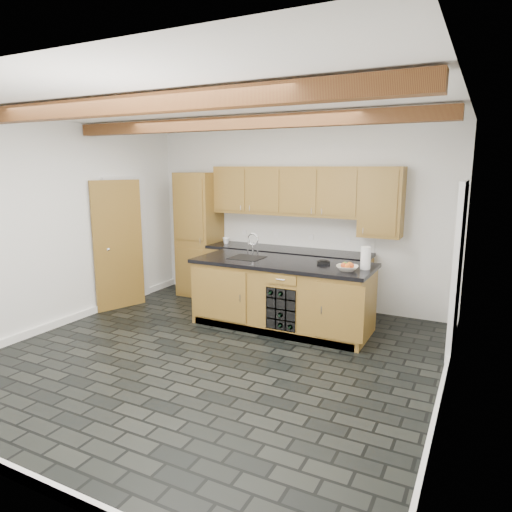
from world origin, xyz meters
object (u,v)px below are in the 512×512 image
(island, at_px, (282,295))
(kitchen_scale, at_px, (323,262))
(paper_towel, at_px, (366,258))
(fruit_bowl, at_px, (347,268))

(island, height_order, kitchen_scale, kitchen_scale)
(kitchen_scale, height_order, paper_towel, paper_towel)
(island, bearing_deg, paper_towel, 2.32)
(island, relative_size, kitchen_scale, 13.20)
(paper_towel, bearing_deg, island, -177.68)
(kitchen_scale, xyz_separation_m, fruit_bowl, (0.39, -0.26, 0.01))
(island, xyz_separation_m, kitchen_scale, (0.54, 0.11, 0.49))
(island, distance_m, paper_towel, 1.27)
(paper_towel, bearing_deg, fruit_bowl, -131.95)
(island, distance_m, kitchen_scale, 0.74)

